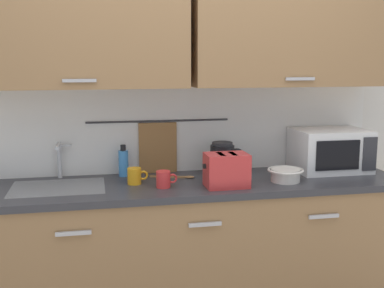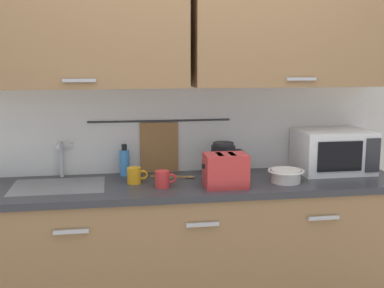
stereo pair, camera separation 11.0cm
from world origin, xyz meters
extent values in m
cube|color=#997047|center=(0.00, 0.30, 0.43)|extent=(2.50, 0.60, 0.86)
cube|color=#B7B7BC|center=(-0.69, -0.01, 0.74)|extent=(0.18, 0.02, 0.02)
cube|color=#B7B7BC|center=(0.00, -0.01, 0.74)|extent=(0.18, 0.02, 0.02)
cube|color=#B7B7BC|center=(0.69, -0.01, 0.74)|extent=(0.18, 0.02, 0.02)
cube|color=#333338|center=(0.00, 0.30, 0.88)|extent=(2.53, 0.63, 0.04)
cube|color=#9EA0A5|center=(-0.78, 0.32, 0.85)|extent=(0.52, 0.38, 0.09)
cube|color=silver|center=(0.00, 0.63, 1.25)|extent=(3.70, 0.06, 2.50)
cube|color=silver|center=(0.00, 0.59, 1.18)|extent=(2.50, 0.01, 0.55)
cube|color=#997047|center=(-0.63, 0.43, 1.80)|extent=(1.23, 0.33, 0.70)
cube|color=#B7B7BC|center=(-0.63, 0.26, 1.50)|extent=(0.18, 0.01, 0.02)
cube|color=#997047|center=(0.63, 0.43, 1.80)|extent=(1.23, 0.33, 0.70)
cube|color=#B7B7BC|center=(0.63, 0.26, 1.50)|extent=(0.18, 0.01, 0.02)
cylinder|color=#333338|center=(-0.17, 0.58, 1.23)|extent=(0.90, 0.01, 0.01)
cube|color=olive|center=(-0.17, 0.58, 1.05)|extent=(0.24, 0.02, 0.34)
cylinder|color=#B2B5BA|center=(-0.78, 0.55, 1.01)|extent=(0.03, 0.03, 0.22)
cylinder|color=#B2B5BA|center=(-0.78, 0.47, 1.11)|extent=(0.02, 0.16, 0.02)
cube|color=#B2B5BA|center=(-0.74, 0.55, 1.10)|extent=(0.07, 0.02, 0.01)
cube|color=white|center=(0.92, 0.41, 1.04)|extent=(0.46, 0.34, 0.27)
cube|color=black|center=(0.89, 0.24, 1.04)|extent=(0.29, 0.01, 0.18)
cube|color=#2D2D33|center=(1.10, 0.24, 1.04)|extent=(0.09, 0.01, 0.21)
cylinder|color=black|center=(0.21, 0.43, 0.91)|extent=(0.16, 0.16, 0.02)
cylinder|color=black|center=(0.21, 0.43, 1.00)|extent=(0.15, 0.15, 0.17)
cylinder|color=#262628|center=(0.21, 0.43, 1.10)|extent=(0.13, 0.13, 0.02)
torus|color=black|center=(0.30, 0.43, 1.01)|extent=(0.11, 0.02, 0.11)
cylinder|color=#3F8CD8|center=(-0.40, 0.52, 0.98)|extent=(0.06, 0.06, 0.16)
cylinder|color=black|center=(-0.40, 0.52, 1.08)|extent=(0.03, 0.03, 0.04)
cylinder|color=red|center=(-0.19, 0.20, 0.95)|extent=(0.08, 0.08, 0.09)
torus|color=red|center=(-0.14, 0.20, 0.95)|extent=(0.06, 0.01, 0.06)
cylinder|color=silver|center=(0.53, 0.19, 0.94)|extent=(0.17, 0.17, 0.07)
torus|color=silver|center=(0.53, 0.19, 0.97)|extent=(0.21, 0.21, 0.01)
cube|color=red|center=(0.16, 0.15, 1.00)|extent=(0.24, 0.17, 0.19)
cube|color=black|center=(0.12, 0.15, 1.08)|extent=(0.03, 0.12, 0.01)
cube|color=black|center=(0.19, 0.15, 1.08)|extent=(0.03, 0.12, 0.01)
cube|color=black|center=(0.03, 0.15, 1.02)|extent=(0.02, 0.02, 0.02)
cylinder|color=orange|center=(-0.35, 0.31, 0.95)|extent=(0.08, 0.08, 0.09)
torus|color=orange|center=(-0.30, 0.31, 0.95)|extent=(0.06, 0.01, 0.06)
cube|color=#9E7042|center=(-0.13, 0.43, 0.91)|extent=(0.22, 0.08, 0.01)
ellipsoid|color=#9E7042|center=(-0.01, 0.39, 0.91)|extent=(0.07, 0.06, 0.01)
camera|label=1|loc=(-0.57, -2.46, 1.61)|focal=45.88mm
camera|label=2|loc=(-0.46, -2.48, 1.61)|focal=45.88mm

